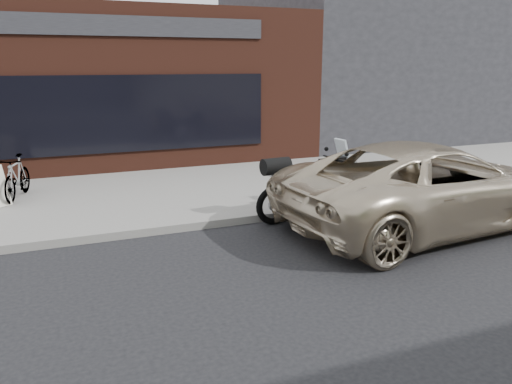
% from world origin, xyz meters
% --- Properties ---
extents(ground, '(120.00, 120.00, 0.00)m').
position_xyz_m(ground, '(0.00, 0.00, 0.00)').
color(ground, black).
rests_on(ground, ground).
extents(near_sidewalk, '(44.00, 6.00, 0.15)m').
position_xyz_m(near_sidewalk, '(0.00, 7.00, 0.07)').
color(near_sidewalk, gray).
rests_on(near_sidewalk, ground).
extents(storefront, '(14.00, 10.07, 4.50)m').
position_xyz_m(storefront, '(-2.00, 13.98, 2.25)').
color(storefront, '#51261A').
rests_on(storefront, ground).
extents(neighbour_building, '(10.00, 10.00, 6.00)m').
position_xyz_m(neighbour_building, '(10.00, 14.00, 3.00)').
color(neighbour_building, '#25252A').
rests_on(neighbour_building, ground).
extents(motorcycle, '(2.44, 0.93, 1.55)m').
position_xyz_m(motorcycle, '(1.84, 3.86, 0.67)').
color(motorcycle, black).
rests_on(motorcycle, ground).
extents(minivan, '(5.98, 3.16, 1.60)m').
position_xyz_m(minivan, '(3.73, 2.60, 0.80)').
color(minivan, beige).
rests_on(minivan, ground).
extents(bicycle_rear, '(0.82, 1.61, 0.93)m').
position_xyz_m(bicycle_rear, '(-3.43, 7.10, 0.62)').
color(bicycle_rear, gray).
rests_on(bicycle_rear, near_sidewalk).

